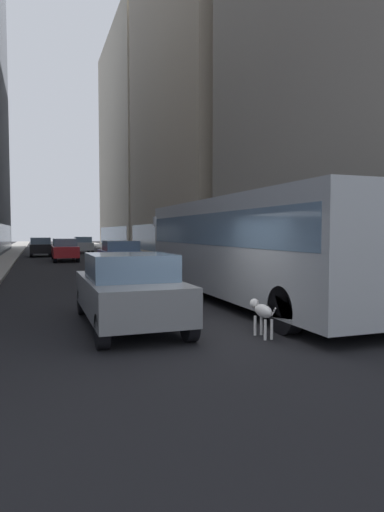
# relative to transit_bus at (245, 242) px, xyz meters

# --- Properties ---
(ground_plane) EXTENTS (120.00, 120.00, 0.00)m
(ground_plane) POSITION_rel_transit_bus_xyz_m (-2.80, 31.68, -1.78)
(ground_plane) COLOR black
(sidewalk_left) EXTENTS (2.40, 110.00, 0.15)m
(sidewalk_left) POSITION_rel_transit_bus_xyz_m (-8.50, 31.68, -1.70)
(sidewalk_left) COLOR #9E9991
(sidewalk_left) RESTS_ON ground
(sidewalk_right) EXTENTS (2.40, 110.00, 0.15)m
(sidewalk_right) POSITION_rel_transit_bus_xyz_m (2.90, 31.68, -1.70)
(sidewalk_right) COLOR #ADA89E
(sidewalk_right) RESTS_ON ground
(building_right_mid) EXTENTS (10.92, 21.28, 41.39)m
(building_right_mid) POSITION_rel_transit_bus_xyz_m (9.10, 24.53, 18.91)
(building_right_mid) COLOR #A0937F
(building_right_mid) RESTS_ON ground
(building_right_far) EXTENTS (10.48, 23.94, 29.31)m
(building_right_far) POSITION_rel_transit_bus_xyz_m (9.10, 49.24, 12.87)
(building_right_far) COLOR #B2A893
(building_right_far) RESTS_ON ground
(transit_bus) EXTENTS (2.78, 11.53, 3.05)m
(transit_bus) POSITION_rel_transit_bus_xyz_m (0.00, 0.00, 0.00)
(transit_bus) COLOR #999EA3
(transit_bus) RESTS_ON ground
(car_grey_wagon) EXTENTS (1.87, 4.39, 1.62)m
(car_grey_wagon) POSITION_rel_transit_bus_xyz_m (-4.00, -2.35, -0.95)
(car_grey_wagon) COLOR slate
(car_grey_wagon) RESTS_ON ground
(car_blue_hatchback) EXTENTS (1.89, 4.44, 1.62)m
(car_blue_hatchback) POSITION_rel_transit_bus_xyz_m (-1.60, 12.11, -0.95)
(car_blue_hatchback) COLOR #4C6BB7
(car_blue_hatchback) RESTS_ON ground
(car_black_suv) EXTENTS (1.74, 3.97, 1.62)m
(car_black_suv) POSITION_rel_transit_bus_xyz_m (-5.60, 28.09, -0.96)
(car_black_suv) COLOR black
(car_black_suv) RESTS_ON ground
(car_silver_sedan) EXTENTS (1.70, 4.20, 1.62)m
(car_silver_sedan) POSITION_rel_transit_bus_xyz_m (-1.60, 33.03, -0.96)
(car_silver_sedan) COLOR #B7BABF
(car_silver_sedan) RESTS_ON ground
(car_red_coupe) EXTENTS (1.72, 4.79, 1.62)m
(car_red_coupe) POSITION_rel_transit_bus_xyz_m (-4.00, 21.27, -0.95)
(car_red_coupe) COLOR red
(car_red_coupe) RESTS_ON ground
(dalmatian_dog) EXTENTS (0.22, 0.96, 0.72)m
(dalmatian_dog) POSITION_rel_transit_bus_xyz_m (-1.69, -4.19, -1.26)
(dalmatian_dog) COLOR white
(dalmatian_dog) RESTS_ON ground
(pedestrian_with_handbag) EXTENTS (0.45, 0.34, 1.69)m
(pedestrian_with_handbag) POSITION_rel_transit_bus_xyz_m (3.17, 4.22, -0.76)
(pedestrian_with_handbag) COLOR #1E1E2D
(pedestrian_with_handbag) RESTS_ON sidewalk_right
(pedestrian_in_coat) EXTENTS (0.34, 0.34, 1.69)m
(pedestrian_in_coat) POSITION_rel_transit_bus_xyz_m (2.51, 0.82, -0.77)
(pedestrian_in_coat) COLOR #1E1E2D
(pedestrian_in_coat) RESTS_ON sidewalk_right
(traffic_light_near) EXTENTS (0.24, 0.41, 3.40)m
(traffic_light_near) POSITION_rel_transit_bus_xyz_m (2.10, -0.33, 0.66)
(traffic_light_near) COLOR black
(traffic_light_near) RESTS_ON sidewalk_right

